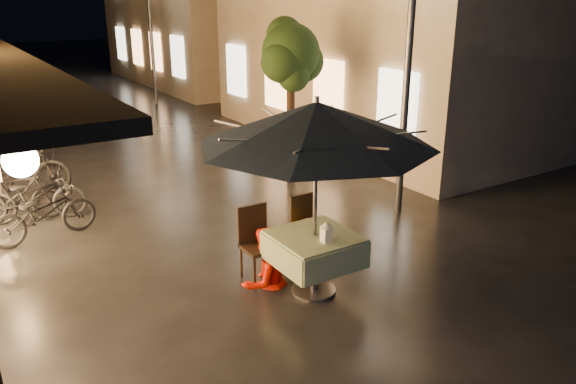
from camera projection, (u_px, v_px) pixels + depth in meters
ground at (325, 313)px, 6.57m from camera, size 90.00×90.00×0.00m
street_tree at (291, 57)px, 10.58m from camera, size 1.43×1.20×3.15m
streetlamp_near at (410, 36)px, 8.71m from camera, size 0.36×0.36×4.23m
streetlamp_far at (150, 14)px, 18.28m from camera, size 0.36×0.36×4.23m
cafe_table at (314, 249)px, 6.85m from camera, size 0.99×0.99×0.78m
patio_umbrella at (316, 124)px, 6.34m from camera, size 2.79×2.79×2.46m
cafe_chair_left at (256, 239)px, 7.26m from camera, size 0.42×0.42×0.97m
cafe_chair_right at (307, 226)px, 7.66m from camera, size 0.42×0.42×0.97m
table_lantern at (326, 231)px, 6.55m from camera, size 0.16×0.16×0.25m
person_orange at (265, 230)px, 7.02m from camera, size 0.81×0.68×1.49m
person_yellow at (312, 220)px, 7.49m from camera, size 0.99×0.73×1.36m
bicycle_0 at (43, 214)px, 8.43m from camera, size 1.65×0.79×0.83m
bicycle_1 at (18, 197)px, 9.06m from camera, size 1.52×0.55×0.89m
bicycle_2 at (34, 196)px, 9.14m from camera, size 1.72×0.93×0.86m
bicycle_3 at (23, 169)px, 10.32m from camera, size 1.72×1.06×1.00m
bicycle_4 at (11, 151)px, 11.70m from camera, size 1.72×0.60×0.90m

